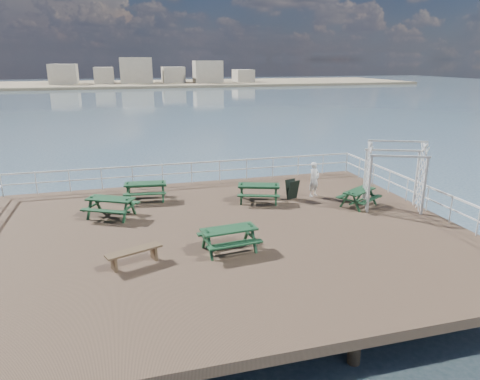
% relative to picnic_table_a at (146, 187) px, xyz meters
% --- Properties ---
extents(ground, '(18.00, 14.00, 0.30)m').
position_rel_picnic_table_a_xyz_m(ground, '(2.45, -4.65, -0.73)').
color(ground, brown).
rests_on(ground, ground).
extents(sea_backdrop, '(300.00, 300.00, 9.20)m').
position_rel_picnic_table_a_xyz_m(sea_backdrop, '(14.99, 129.42, -1.08)').
color(sea_backdrop, '#3E5868').
rests_on(sea_backdrop, ground).
extents(railing, '(17.77, 13.76, 1.10)m').
position_rel_picnic_table_a_xyz_m(railing, '(2.38, -2.08, 0.30)').
color(railing, silver).
rests_on(railing, ground).
extents(picnic_table_a, '(2.01, 1.70, 0.90)m').
position_rel_picnic_table_a_xyz_m(picnic_table_a, '(0.00, 0.00, 0.00)').
color(picnic_table_a, '#163E21').
rests_on(picnic_table_a, ground).
extents(picnic_table_b, '(2.21, 1.98, 0.89)m').
position_rel_picnic_table_a_xyz_m(picnic_table_b, '(4.86, -1.59, -0.01)').
color(picnic_table_b, '#163E21').
rests_on(picnic_table_b, ground).
extents(picnic_table_c, '(2.09, 1.97, 0.80)m').
position_rel_picnic_table_a_xyz_m(picnic_table_c, '(8.89, -3.29, -0.06)').
color(picnic_table_c, '#163E21').
rests_on(picnic_table_c, ground).
extents(picnic_table_d, '(2.34, 2.19, 0.91)m').
position_rel_picnic_table_a_xyz_m(picnic_table_d, '(-1.49, -1.90, 0.00)').
color(picnic_table_d, '#163E21').
rests_on(picnic_table_d, ground).
extents(picnic_table_e, '(1.97, 1.66, 0.89)m').
position_rel_picnic_table_a_xyz_m(picnic_table_e, '(2.35, -6.24, -0.01)').
color(picnic_table_e, '#163E21').
rests_on(picnic_table_e, ground).
extents(flat_bench_near, '(1.77, 1.02, 0.50)m').
position_rel_picnic_table_a_xyz_m(flat_bench_near, '(-0.73, -6.48, -0.20)').
color(flat_bench_near, brown).
rests_on(flat_bench_near, ground).
extents(trellis_arbor, '(2.67, 2.07, 2.95)m').
position_rel_picnic_table_a_xyz_m(trellis_arbor, '(10.05, -3.98, 0.73)').
color(trellis_arbor, silver).
rests_on(trellis_arbor, ground).
extents(sandwich_board, '(0.65, 0.55, 0.90)m').
position_rel_picnic_table_a_xyz_m(sandwich_board, '(6.45, -1.62, -0.14)').
color(sandwich_board, black).
rests_on(sandwich_board, ground).
extents(person, '(0.69, 0.59, 1.61)m').
position_rel_picnic_table_a_xyz_m(person, '(7.58, -1.50, 0.23)').
color(person, white).
rests_on(person, ground).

